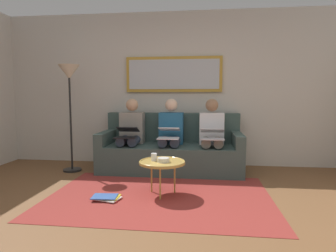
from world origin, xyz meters
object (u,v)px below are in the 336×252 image
(person_left, at_px, (212,133))
(magazine_stack, at_px, (107,198))
(bowl, at_px, (163,160))
(coffee_table, at_px, (162,163))
(laptop_white, at_px, (169,133))
(cup, at_px, (154,157))
(person_middle, at_px, (171,133))
(couch, at_px, (171,151))
(laptop_black, at_px, (127,133))
(laptop_silver, at_px, (212,134))
(person_right, at_px, (131,132))
(framed_mirror, at_px, (174,74))
(standing_lamp, at_px, (69,84))

(person_left, xyz_separation_m, magazine_stack, (1.22, 1.39, -0.58))
(bowl, xyz_separation_m, person_left, (-0.60, -1.17, 0.18))
(coffee_table, xyz_separation_m, laptop_white, (0.02, -0.91, 0.24))
(cup, relative_size, person_middle, 0.08)
(couch, xyz_separation_m, person_middle, (0.00, 0.07, 0.30))
(magazine_stack, bearing_deg, person_middle, -112.86)
(laptop_black, bearing_deg, couch, -154.57)
(bowl, xyz_separation_m, laptop_silver, (-0.60, -0.93, 0.19))
(coffee_table, distance_m, person_right, 1.34)
(framed_mirror, bearing_deg, magazine_stack, 72.41)
(laptop_black, bearing_deg, cup, 122.63)
(laptop_white, bearing_deg, magazine_stack, 63.03)
(laptop_white, distance_m, standing_lamp, 1.72)
(laptop_white, distance_m, magazine_stack, 1.42)
(person_left, bearing_deg, bowl, 63.00)
(bowl, height_order, laptop_black, laptop_black)
(couch, height_order, person_right, person_right)
(laptop_white, xyz_separation_m, laptop_black, (0.64, -0.00, -0.01))
(laptop_white, relative_size, standing_lamp, 0.23)
(person_middle, bearing_deg, framed_mirror, -90.00)
(bowl, relative_size, laptop_silver, 0.41)
(coffee_table, distance_m, magazine_stack, 0.75)
(coffee_table, bearing_deg, laptop_silver, -124.12)
(couch, bearing_deg, magazine_stack, 68.11)
(coffee_table, distance_m, laptop_black, 1.15)
(laptop_black, bearing_deg, person_left, -169.57)
(couch, relative_size, person_right, 1.93)
(coffee_table, distance_m, person_left, 1.32)
(person_right, relative_size, magazine_stack, 3.37)
(bowl, relative_size, laptop_white, 0.38)
(cup, xyz_separation_m, bowl, (-0.12, 0.06, -0.02))
(cup, relative_size, standing_lamp, 0.05)
(bowl, relative_size, laptop_black, 0.39)
(framed_mirror, relative_size, laptop_silver, 4.67)
(laptop_white, xyz_separation_m, magazine_stack, (0.58, 1.15, -0.61))
(coffee_table, relative_size, magazine_stack, 1.62)
(laptop_white, distance_m, person_right, 0.68)
(couch, xyz_separation_m, laptop_white, (0.00, 0.31, 0.32))
(person_right, height_order, laptop_black, person_right)
(person_middle, distance_m, laptop_white, 0.24)
(magazine_stack, distance_m, standing_lamp, 2.04)
(laptop_white, relative_size, magazine_stack, 1.11)
(framed_mirror, bearing_deg, cup, 87.11)
(person_right, bearing_deg, bowl, 120.27)
(couch, xyz_separation_m, magazine_stack, (0.58, 1.45, -0.29))
(laptop_black, bearing_deg, framed_mirror, -132.74)
(cup, distance_m, bowl, 0.14)
(couch, distance_m, laptop_white, 0.44)
(couch, height_order, laptop_silver, couch)
(couch, distance_m, laptop_black, 0.77)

